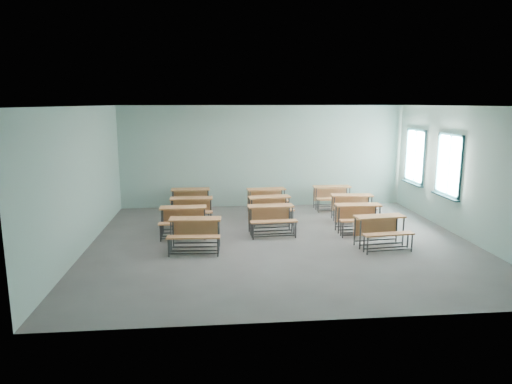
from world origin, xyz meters
The scene contains 12 objects.
room centered at (0.08, 0.03, 1.60)m, with size 9.04×8.04×3.24m.
desk_unit_r0c0 centered at (-2.02, -0.41, 0.48)m, with size 1.20×0.85×0.72m.
desk_unit_r0c2 centered at (2.21, -0.59, 0.48)m, with size 1.23×0.89×0.72m.
desk_unit_r1c0 centered at (-2.35, 0.79, 0.48)m, with size 1.16×0.79×0.72m.
desk_unit_r1c1 centered at (-0.15, 0.74, 0.48)m, with size 1.20×0.84×0.72m.
desk_unit_r1c2 centered at (2.09, 0.64, 0.48)m, with size 1.17×0.79×0.72m.
desk_unit_r2c0 centered at (-2.20, 1.89, 0.48)m, with size 1.15×0.77×0.72m.
desk_unit_r2c1 centered at (-0.04, 1.86, 0.48)m, with size 1.24×0.90×0.72m.
desk_unit_r2c2 centered at (2.30, 1.87, 0.48)m, with size 1.20×0.85×0.72m.
desk_unit_r3c0 centered at (-2.29, 3.24, 0.48)m, with size 1.17×0.79×0.72m.
desk_unit_r3c1 centered at (0.02, 3.04, 0.48)m, with size 1.22×0.88×0.72m.
desk_unit_r3c2 centered at (2.10, 3.27, 0.48)m, with size 1.16×0.78×0.72m.
Camera 1 is at (-1.60, -10.34, 3.26)m, focal length 32.00 mm.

